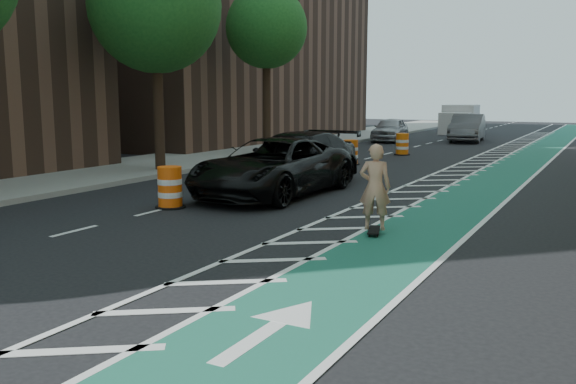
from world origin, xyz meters
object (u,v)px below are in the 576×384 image
Objects in this scene: barrel_a at (170,188)px; suv_near at (273,167)px; suv_far at (296,160)px; skateboarder at (375,187)px.

suv_near is at bearing 65.90° from barrel_a.
suv_far is 5.54× the size of barrel_a.
skateboarder is 5.51m from barrel_a.
skateboarder is at bearing -37.05° from suv_near.
suv_far is at bearing 95.69° from suv_near.
suv_far reaches higher than barrel_a.
suv_near is 5.56× the size of barrel_a.
skateboarder is at bearing -48.64° from suv_far.
skateboarder is 5.30m from suv_near.
suv_far is at bearing 75.88° from barrel_a.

